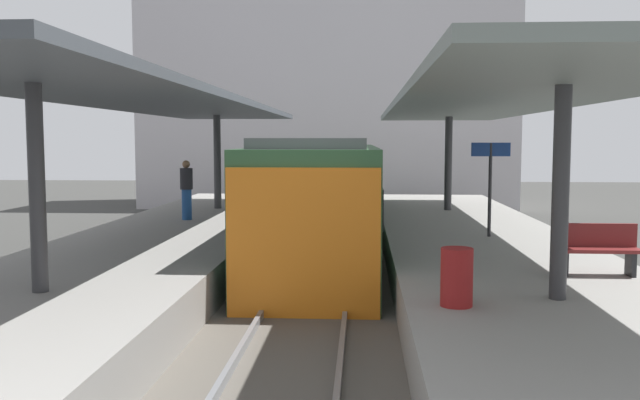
% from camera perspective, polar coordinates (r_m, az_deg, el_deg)
% --- Properties ---
extents(ground_plane, '(80.00, 80.00, 0.00)m').
position_cam_1_polar(ground_plane, '(15.05, -0.36, -7.50)').
color(ground_plane, '#383835').
extents(platform_left, '(4.40, 28.00, 1.00)m').
position_cam_1_polar(platform_left, '(15.67, -14.42, -5.29)').
color(platform_left, gray).
rests_on(platform_left, ground_plane).
extents(platform_right, '(4.40, 28.00, 1.00)m').
position_cam_1_polar(platform_right, '(15.18, 14.17, -5.62)').
color(platform_right, gray).
rests_on(platform_right, ground_plane).
extents(track_ballast, '(3.20, 28.00, 0.20)m').
position_cam_1_polar(track_ballast, '(15.03, -0.36, -7.13)').
color(track_ballast, '#59544C').
rests_on(track_ballast, ground_plane).
extents(rail_near_side, '(0.08, 28.00, 0.14)m').
position_cam_1_polar(rail_near_side, '(15.06, -3.11, -6.45)').
color(rail_near_side, slate).
rests_on(rail_near_side, track_ballast).
extents(rail_far_side, '(0.08, 28.00, 0.14)m').
position_cam_1_polar(rail_far_side, '(14.97, 2.41, -6.52)').
color(rail_far_side, slate).
rests_on(rail_far_side, track_ballast).
extents(commuter_train, '(2.78, 15.31, 3.10)m').
position_cam_1_polar(commuter_train, '(19.19, 0.54, 0.43)').
color(commuter_train, '#2D5633').
rests_on(commuter_train, track_ballast).
extents(canopy_left, '(4.18, 21.00, 3.26)m').
position_cam_1_polar(canopy_left, '(16.79, -13.21, 7.87)').
color(canopy_left, '#333335').
rests_on(canopy_left, platform_left).
extents(canopy_right, '(4.18, 21.00, 3.19)m').
position_cam_1_polar(canopy_right, '(16.33, 13.53, 7.71)').
color(canopy_right, '#333335').
rests_on(canopy_right, platform_right).
extents(platform_bench, '(1.40, 0.41, 0.86)m').
position_cam_1_polar(platform_bench, '(12.37, 22.10, -3.70)').
color(platform_bench, black).
rests_on(platform_bench, platform_right).
extents(platform_sign, '(0.90, 0.08, 2.21)m').
position_cam_1_polar(platform_sign, '(16.44, 14.07, 2.64)').
color(platform_sign, '#262628').
rests_on(platform_sign, platform_right).
extents(litter_bin, '(0.44, 0.44, 0.80)m').
position_cam_1_polar(litter_bin, '(9.53, 11.36, -6.34)').
color(litter_bin, maroon).
rests_on(litter_bin, platform_right).
extents(passenger_near_bench, '(0.36, 0.36, 1.70)m').
position_cam_1_polar(passenger_near_bench, '(19.78, -11.10, 0.91)').
color(passenger_near_bench, navy).
rests_on(passenger_near_bench, platform_left).
extents(station_building_backdrop, '(18.00, 6.00, 11.00)m').
position_cam_1_polar(station_building_backdrop, '(34.78, 0.69, 8.69)').
color(station_building_backdrop, '#B7B2B7').
rests_on(station_building_backdrop, ground_plane).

